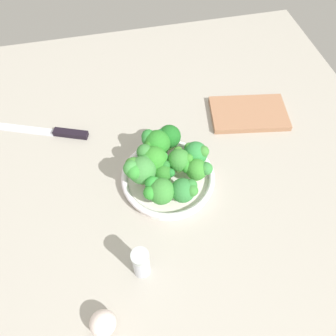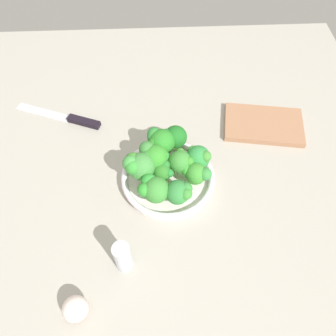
{
  "view_description": "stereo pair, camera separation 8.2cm",
  "coord_description": "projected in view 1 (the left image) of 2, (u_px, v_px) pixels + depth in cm",
  "views": [
    {
      "loc": [
        7.34,
        48.42,
        72.85
      ],
      "look_at": [
        -3.02,
        2.19,
        5.82
      ],
      "focal_mm": 36.71,
      "sensor_mm": 36.0,
      "label": 1
    },
    {
      "loc": [
        -0.79,
        49.51,
        72.85
      ],
      "look_at": [
        -3.02,
        2.19,
        5.82
      ],
      "focal_mm": 36.71,
      "sensor_mm": 36.0,
      "label": 2
    }
  ],
  "objects": [
    {
      "name": "broccoli_floret_1",
      "position": [
        155.0,
        142.0,
        0.84
      ],
      "size": [
        7.02,
        6.86,
        7.88
      ],
      "color": "#89C24E",
      "rests_on": "bowl"
    },
    {
      "name": "broccoli_floret_4",
      "position": [
        196.0,
        153.0,
        0.83
      ],
      "size": [
        5.98,
        5.93,
        6.82
      ],
      "color": "#89C167",
      "rests_on": "bowl"
    },
    {
      "name": "broccoli_floret_9",
      "position": [
        184.0,
        190.0,
        0.78
      ],
      "size": [
        6.21,
        5.68,
        6.45
      ],
      "color": "#90C76A",
      "rests_on": "bowl"
    },
    {
      "name": "broccoli_floret_2",
      "position": [
        168.0,
        137.0,
        0.86
      ],
      "size": [
        6.27,
        5.88,
        6.99
      ],
      "color": "#95CA65",
      "rests_on": "bowl"
    },
    {
      "name": "broccoli_floret_8",
      "position": [
        164.0,
        172.0,
        0.81
      ],
      "size": [
        5.0,
        5.01,
        5.54
      ],
      "color": "#A1C963",
      "rests_on": "bowl"
    },
    {
      "name": "broccoli_floret_5",
      "position": [
        158.0,
        190.0,
        0.77
      ],
      "size": [
        6.93,
        6.71,
        7.1
      ],
      "color": "#96D865",
      "rests_on": "bowl"
    },
    {
      "name": "broccoli_floret_0",
      "position": [
        139.0,
        170.0,
        0.79
      ],
      "size": [
        7.63,
        6.67,
        8.23
      ],
      "color": "#84B659",
      "rests_on": "bowl"
    },
    {
      "name": "cutting_board",
      "position": [
        249.0,
        113.0,
        0.99
      ],
      "size": [
        23.62,
        16.91,
        1.6
      ],
      "primitive_type": "cube",
      "rotation": [
        0.0,
        0.0,
        -0.16
      ],
      "color": "#A16F4F",
      "rests_on": "ground_plane"
    },
    {
      "name": "garlic_bulb",
      "position": [
        103.0,
        323.0,
        0.65
      ],
      "size": [
        5.14,
        5.14,
        5.14
      ],
      "primitive_type": "sphere",
      "color": "silver",
      "rests_on": "ground_plane"
    },
    {
      "name": "knife",
      "position": [
        54.0,
        132.0,
        0.96
      ],
      "size": [
        25.63,
        11.97,
        1.5
      ],
      "color": "silver",
      "rests_on": "ground_plane"
    },
    {
      "name": "bowl",
      "position": [
        168.0,
        178.0,
        0.86
      ],
      "size": [
        23.32,
        23.32,
        2.82
      ],
      "color": "white",
      "rests_on": "ground_plane"
    },
    {
      "name": "broccoli_floret_7",
      "position": [
        152.0,
        158.0,
        0.82
      ],
      "size": [
        7.34,
        6.56,
        7.84
      ],
      "color": "#92C868",
      "rests_on": "bowl"
    },
    {
      "name": "broccoli_floret_6",
      "position": [
        197.0,
        169.0,
        0.81
      ],
      "size": [
        7.1,
        5.26,
        5.98
      ],
      "color": "#75BF5C",
      "rests_on": "bowl"
    },
    {
      "name": "pepper_shaker",
      "position": [
        141.0,
        263.0,
        0.7
      ],
      "size": [
        3.7,
        3.7,
        8.83
      ],
      "color": "silver",
      "rests_on": "ground_plane"
    },
    {
      "name": "ground_plane",
      "position": [
        155.0,
        179.0,
        0.89
      ],
      "size": [
        130.0,
        130.0,
        2.5
      ],
      "primitive_type": "cube",
      "color": "#A7A296"
    },
    {
      "name": "broccoli_floret_3",
      "position": [
        180.0,
        160.0,
        0.82
      ],
      "size": [
        5.98,
        5.91,
        7.03
      ],
      "color": "#8EC05F",
      "rests_on": "bowl"
    }
  ]
}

